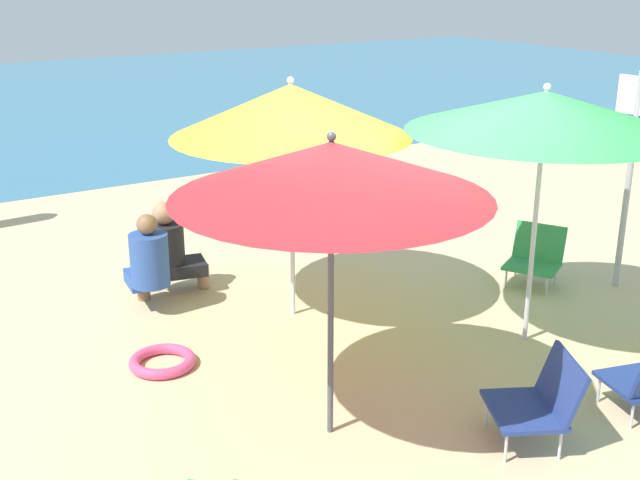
{
  "coord_description": "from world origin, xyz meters",
  "views": [
    {
      "loc": [
        -3.62,
        -4.61,
        3.0
      ],
      "look_at": [
        -0.08,
        1.07,
        0.7
      ],
      "focal_mm": 45.49,
      "sensor_mm": 36.0,
      "label": 1
    }
  ],
  "objects": [
    {
      "name": "swim_ring",
      "position": [
        -1.67,
        0.86,
        0.04
      ],
      "size": [
        0.52,
        0.52,
        0.09
      ],
      "primitive_type": "torus",
      "color": "#E54C7F",
      "rests_on": "ground_plane"
    },
    {
      "name": "umbrella_yellow",
      "position": [
        -0.29,
        1.19,
        1.83
      ],
      "size": [
        2.03,
        2.03,
        2.12
      ],
      "color": "silver",
      "rests_on": "ground_plane"
    },
    {
      "name": "umbrella_red",
      "position": [
        -1.05,
        -0.61,
        1.81
      ],
      "size": [
        2.0,
        2.0,
        2.05
      ],
      "color": "#4C4C51",
      "rests_on": "ground_plane"
    },
    {
      "name": "warning_sign",
      "position": [
        2.72,
        0.09,
        1.35
      ],
      "size": [
        0.06,
        0.44,
        2.08
      ],
      "rotation": [
        0.0,
        0.0,
        0.06
      ],
      "color": "#ADADB2",
      "rests_on": "ground_plane"
    },
    {
      "name": "sea_water",
      "position": [
        0.0,
        14.29,
        0.0
      ],
      "size": [
        40.0,
        16.0,
        0.01
      ],
      "primitive_type": "cube",
      "color": "teal",
      "rests_on": "ground_plane"
    },
    {
      "name": "person_b",
      "position": [
        -1.01,
        2.25,
        0.45
      ],
      "size": [
        0.57,
        0.42,
        0.9
      ],
      "rotation": [
        0.0,
        0.0,
        6.06
      ],
      "color": "black",
      "rests_on": "ground_plane"
    },
    {
      "name": "umbrella_green",
      "position": [
        1.09,
        -0.29,
        1.92
      ],
      "size": [
        2.14,
        2.14,
        2.14
      ],
      "color": "silver",
      "rests_on": "ground_plane"
    },
    {
      "name": "ground_plane",
      "position": [
        0.0,
        0.0,
        0.0
      ],
      "size": [
        40.0,
        40.0,
        0.0
      ],
      "primitive_type": "plane",
      "color": "#D3BC8C"
    },
    {
      "name": "beach_chair_a",
      "position": [
        2.1,
        0.58,
        0.29
      ],
      "size": [
        0.67,
        0.67,
        0.57
      ],
      "rotation": [
        0.0,
        0.0,
        -2.64
      ],
      "color": "#33934C",
      "rests_on": "ground_plane"
    },
    {
      "name": "person_c",
      "position": [
        -1.35,
        1.93,
        0.47
      ],
      "size": [
        0.38,
        0.57,
        0.93
      ],
      "rotation": [
        0.0,
        0.0,
        1.45
      ],
      "color": "#2D519E",
      "rests_on": "ground_plane"
    },
    {
      "name": "beach_chair_d",
      "position": [
        0.04,
        -1.44,
        0.32
      ],
      "size": [
        0.71,
        0.72,
        0.6
      ],
      "rotation": [
        0.0,
        0.0,
        2.67
      ],
      "color": "navy",
      "rests_on": "ground_plane"
    }
  ]
}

